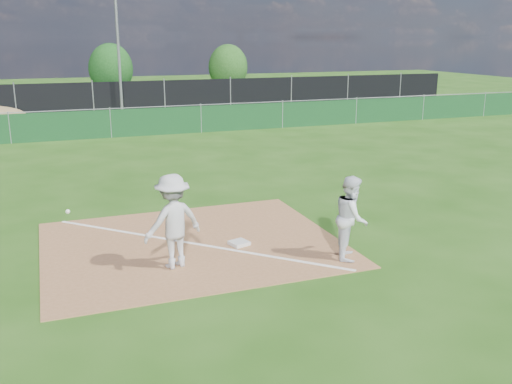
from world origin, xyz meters
The scene contains 14 objects.
ground centered at (0.00, 10.00, 0.00)m, with size 90.00×90.00×0.00m, color #204B10.
infield_dirt centered at (0.00, 1.00, 0.01)m, with size 6.00×5.00×0.02m, color #905F39.
foul_line centered at (0.00, 1.00, 0.03)m, with size 0.08×7.00×0.01m, color white.
green_fence centered at (0.00, 15.00, 0.60)m, with size 44.00×0.05×1.20m, color #0F3818.
black_fence centered at (0.00, 23.00, 0.90)m, with size 46.00×0.04×1.80m, color black.
parking_lot centered at (0.00, 28.00, 0.01)m, with size 46.00×9.00×0.01m, color black.
light_pole centered at (1.50, 22.70, 4.00)m, with size 0.16×0.16×8.00m, color slate.
first_base centered at (0.90, 0.58, 0.06)m, with size 0.35×0.35×0.07m, color silver.
play_at_first centered at (-0.61, -0.08, 0.91)m, with size 2.50×0.96×1.78m.
runner centered at (2.74, -0.79, 0.82)m, with size 0.80×0.62×1.64m, color white.
car_mid centered at (-1.80, 27.79, 0.70)m, with size 1.47×4.21×1.39m, color black.
car_right centered at (4.16, 26.91, 0.60)m, with size 1.64×4.03×1.17m, color black.
tree_mid centered at (2.28, 33.74, 1.95)m, with size 3.20×3.20×3.80m.
tree_right centered at (11.45, 34.19, 1.89)m, with size 3.09×3.09×3.67m.
Camera 1 is at (-2.67, -9.97, 4.19)m, focal length 40.00 mm.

